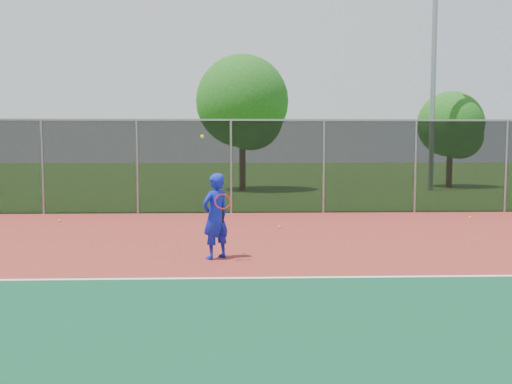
{
  "coord_description": "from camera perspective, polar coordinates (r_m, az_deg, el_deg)",
  "views": [
    {
      "loc": [
        -2.84,
        -6.35,
        2.27
      ],
      "look_at": [
        -2.44,
        5.0,
        1.3
      ],
      "focal_mm": 40.0,
      "sensor_mm": 36.0,
      "label": 1
    }
  ],
  "objects": [
    {
      "name": "ground",
      "position": [
        7.32,
        21.57,
        -13.54
      ],
      "size": [
        120.0,
        120.0,
        0.0
      ],
      "primitive_type": "plane",
      "color": "#2F5D1A",
      "rests_on": "ground"
    },
    {
      "name": "court_apron",
      "position": [
        9.1,
        16.47,
        -9.69
      ],
      "size": [
        30.0,
        20.0,
        0.02
      ],
      "primitive_type": "cube",
      "color": "maroon",
      "rests_on": "ground"
    },
    {
      "name": "fence_back",
      "position": [
        18.58,
        6.78,
        2.67
      ],
      "size": [
        30.0,
        0.06,
        3.03
      ],
      "color": "black",
      "rests_on": "court_apron"
    },
    {
      "name": "tennis_player",
      "position": [
        11.12,
        -4.07,
        -2.41
      ],
      "size": [
        0.72,
        0.77,
        2.42
      ],
      "color": "#131EB5",
      "rests_on": "court_apron"
    },
    {
      "name": "practice_ball_0",
      "position": [
        15.19,
        2.36,
        -3.51
      ],
      "size": [
        0.07,
        0.07,
        0.07
      ],
      "primitive_type": "sphere",
      "color": "#CDEC1B",
      "rests_on": "court_apron"
    },
    {
      "name": "practice_ball_2",
      "position": [
        18.32,
        20.62,
        -2.38
      ],
      "size": [
        0.07,
        0.07,
        0.07
      ],
      "primitive_type": "sphere",
      "color": "#CDEC1B",
      "rests_on": "court_apron"
    },
    {
      "name": "practice_ball_4",
      "position": [
        17.32,
        -19.04,
        -2.74
      ],
      "size": [
        0.07,
        0.07,
        0.07
      ],
      "primitive_type": "sphere",
      "color": "#CDEC1B",
      "rests_on": "court_apron"
    },
    {
      "name": "floodlight_n",
      "position": [
        28.99,
        17.38,
        13.74
      ],
      "size": [
        0.9,
        0.4,
        12.14
      ],
      "color": "gray",
      "rests_on": "ground"
    },
    {
      "name": "tree_back_left",
      "position": [
        27.5,
        -1.17,
        8.66
      ],
      "size": [
        4.43,
        4.43,
        6.5
      ],
      "color": "#382014",
      "rests_on": "ground"
    },
    {
      "name": "tree_back_mid",
      "position": [
        31.2,
        19.09,
        6.15
      ],
      "size": [
        3.37,
        3.37,
        4.95
      ],
      "color": "#382014",
      "rests_on": "ground"
    }
  ]
}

